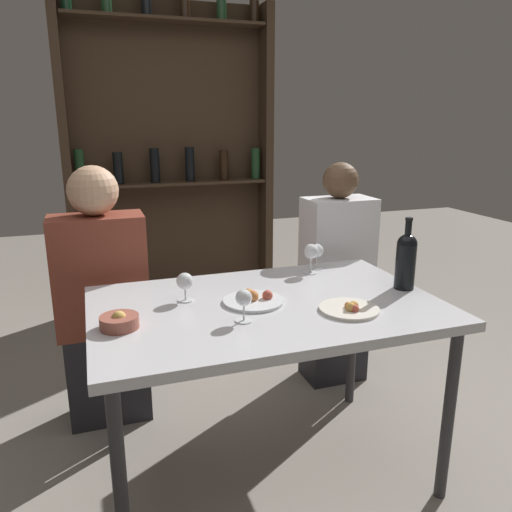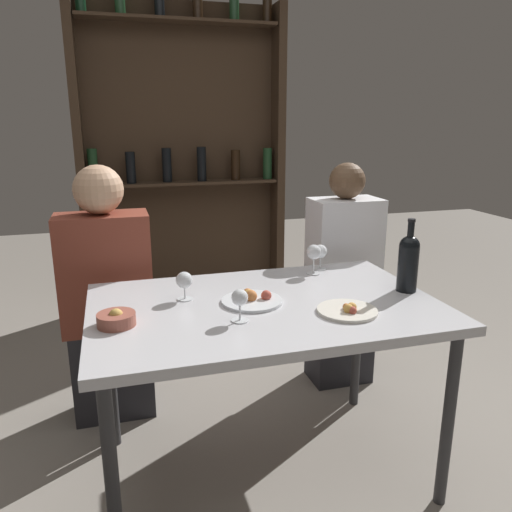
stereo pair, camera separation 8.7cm
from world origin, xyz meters
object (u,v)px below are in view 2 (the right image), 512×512
Objects in this scene: food_plate_0 at (348,310)px; snack_bowl at (116,319)px; wine_bottle at (408,260)px; wine_glass_2 at (184,281)px; wine_glass_3 at (240,299)px; food_plate_1 at (252,299)px; seated_person_left at (108,303)px; wine_glass_1 at (314,253)px; wine_glass_0 at (320,252)px; seated_person_right at (342,283)px.

food_plate_0 is 1.69× the size of snack_bowl.
wine_glass_2 is (-0.87, 0.14, -0.05)m from wine_bottle.
wine_glass_3 is 0.20m from food_plate_1.
seated_person_left reaches higher than wine_bottle.
snack_bowl is (-0.85, -0.35, -0.07)m from wine_glass_1.
wine_bottle reaches higher than wine_glass_3.
snack_bowl is (-0.49, -0.09, 0.01)m from food_plate_1.
wine_glass_2 is 0.51× the size of food_plate_0.
wine_glass_0 is 0.53m from food_plate_1.
wine_glass_1 is 0.11× the size of seated_person_right.
seated_person_left is (-0.04, 0.68, -0.19)m from snack_bowl.
snack_bowl is at bearing -155.78° from wine_glass_0.
wine_glass_3 is at bearing -135.98° from wine_glass_0.
wine_bottle is 1.36m from seated_person_left.
seated_person_right reaches higher than wine_glass_2.
wine_glass_0 reaches higher than snack_bowl.
food_plate_1 is (-0.36, -0.27, -0.08)m from wine_glass_1.
seated_person_left is (-0.95, 0.27, -0.24)m from wine_glass_0.
wine_glass_3 is 0.10× the size of seated_person_right.
wine_bottle is at bearing -9.47° from wine_glass_2.
food_plate_0 is 0.18× the size of seated_person_left.
wine_glass_2 is at bearing 157.40° from food_plate_1.
wine_glass_0 is 0.10× the size of seated_person_left.
food_plate_0 is (-0.33, -0.15, -0.12)m from wine_bottle.
snack_bowl is (-1.12, -0.04, -0.10)m from wine_bottle.
food_plate_0 is 0.94× the size of food_plate_1.
wine_glass_0 is 0.45m from seated_person_right.
wine_glass_3 reaches higher than snack_bowl.
seated_person_right is at bearing 0.00° from seated_person_left.
seated_person_right is (0.37, 0.79, -0.18)m from food_plate_0.
wine_glass_0 is at bearing 24.22° from snack_bowl.
seated_person_left reaches higher than wine_glass_0.
seated_person_left reaches higher than wine_glass_3.
seated_person_left is (-0.53, 0.60, -0.17)m from food_plate_1.
wine_glass_2 is at bearing 35.83° from snack_bowl.
snack_bowl is at bearing -149.64° from seated_person_right.
wine_glass_2 is 0.09× the size of seated_person_left.
seated_person_right is (0.25, 0.27, -0.25)m from wine_glass_0.
seated_person_left is (-0.89, 0.33, -0.26)m from wine_glass_1.
food_plate_1 is 0.91m from seated_person_right.
wine_glass_3 is 0.91m from seated_person_left.
wine_glass_3 is at bearing -10.82° from snack_bowl.
wine_bottle is at bearing 24.42° from food_plate_0.
food_plate_0 is at bearing -33.29° from food_plate_1.
wine_glass_0 is 1.02× the size of wine_glass_3.
wine_glass_3 is (-0.72, -0.12, -0.05)m from wine_bottle.
food_plate_1 is 0.19× the size of seated_person_right.
wine_glass_1 reaches higher than wine_glass_3.
wine_glass_1 is at bearing -20.27° from seated_person_left.
wine_bottle is at bearing -4.13° from food_plate_1.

